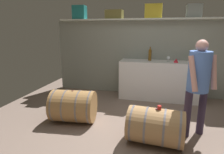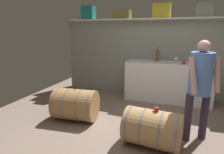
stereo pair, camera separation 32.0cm
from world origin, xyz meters
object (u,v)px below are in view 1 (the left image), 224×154
(tasting_cup, at_px, (159,107))
(toolcase_olive, at_px, (114,14))
(toolcase_yellow, at_px, (154,11))
(wine_barrel_far, at_px, (73,106))
(red_funnel, at_px, (176,60))
(work_cabinet, at_px, (160,80))
(winemaker_pouring, at_px, (199,79))
(wine_bottle_amber, at_px, (150,54))
(toolcase_teal, at_px, (80,13))
(wine_barrel_near, at_px, (155,126))
(wine_glass, at_px, (168,58))
(toolcase_grey, at_px, (194,11))

(tasting_cup, bearing_deg, toolcase_olive, 118.32)
(toolcase_yellow, bearing_deg, wine_barrel_far, -123.62)
(toolcase_olive, xyz_separation_m, red_funnel, (1.55, -0.29, -1.07))
(work_cabinet, distance_m, winemaker_pouring, 1.79)
(toolcase_yellow, bearing_deg, wine_bottle_amber, -99.40)
(toolcase_teal, height_order, wine_bottle_amber, toolcase_teal)
(red_funnel, bearing_deg, toolcase_teal, 173.37)
(toolcase_yellow, distance_m, winemaker_pouring, 2.32)
(toolcase_olive, xyz_separation_m, winemaker_pouring, (1.77, -1.83, -1.12))
(wine_barrel_near, xyz_separation_m, tasting_cup, (0.04, 0.00, 0.31))
(wine_barrel_far, bearing_deg, wine_barrel_near, -20.05)
(toolcase_teal, height_order, work_cabinet, toolcase_teal)
(toolcase_teal, height_order, tasting_cup, toolcase_teal)
(wine_glass, xyz_separation_m, wine_barrel_near, (-0.22, -2.04, -0.76))
(toolcase_teal, relative_size, toolcase_olive, 0.81)
(wine_bottle_amber, relative_size, winemaker_pouring, 0.22)
(toolcase_yellow, xyz_separation_m, wine_glass, (0.41, -0.19, -1.09))
(toolcase_grey, height_order, wine_bottle_amber, toolcase_grey)
(wine_glass, xyz_separation_m, red_funnel, (0.17, -0.10, -0.04))
(tasting_cup, bearing_deg, wine_glass, 85.01)
(toolcase_grey, relative_size, tasting_cup, 5.46)
(tasting_cup, distance_m, winemaker_pouring, 0.78)
(toolcase_grey, distance_m, wine_bottle_amber, 1.38)
(toolcase_yellow, height_order, wine_barrel_far, toolcase_yellow)
(toolcase_teal, distance_m, wine_barrel_far, 2.67)
(wine_barrel_near, bearing_deg, wine_bottle_amber, 101.07)
(wine_glass, height_order, red_funnel, wine_glass)
(wine_bottle_amber, xyz_separation_m, tasting_cup, (0.26, -2.09, -0.52))
(toolcase_teal, height_order, wine_barrel_far, toolcase_teal)
(wine_bottle_amber, relative_size, wine_barrel_far, 0.40)
(wine_barrel_near, bearing_deg, red_funnel, 83.70)
(wine_bottle_amber, bearing_deg, tasting_cup, -82.89)
(work_cabinet, height_order, red_funnel, red_funnel)
(toolcase_teal, relative_size, wine_glass, 2.60)
(wine_glass, bearing_deg, work_cabinet, -177.76)
(toolcase_grey, bearing_deg, tasting_cup, -106.49)
(wine_bottle_amber, bearing_deg, toolcase_grey, 8.42)
(red_funnel, relative_size, tasting_cup, 1.85)
(toolcase_teal, distance_m, toolcase_olive, 0.94)
(wine_glass, relative_size, tasting_cup, 2.27)
(work_cabinet, xyz_separation_m, wine_barrel_near, (-0.06, -2.03, -0.20))
(toolcase_olive, bearing_deg, red_funnel, -7.93)
(wine_glass, bearing_deg, winemaker_pouring, -76.63)
(toolcase_teal, relative_size, wine_barrel_far, 0.41)
(toolcase_olive, height_order, wine_bottle_amber, toolcase_olive)
(toolcase_olive, relative_size, wine_bottle_amber, 1.27)
(toolcase_teal, height_order, toolcase_yellow, toolcase_teal)
(toolcase_yellow, relative_size, tasting_cup, 6.81)
(toolcase_grey, bearing_deg, wine_barrel_near, -107.43)
(wine_bottle_amber, height_order, wine_barrel_far, wine_bottle_amber)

